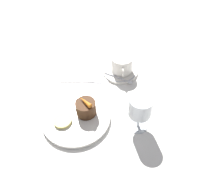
% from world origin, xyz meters
% --- Properties ---
extents(ground_plane, '(3.00, 3.00, 0.00)m').
position_xyz_m(ground_plane, '(0.00, 0.00, 0.00)').
color(ground_plane, white).
extents(dinner_plate, '(0.22, 0.22, 0.01)m').
position_xyz_m(dinner_plate, '(-0.02, -0.02, 0.01)').
color(dinner_plate, white).
rests_on(dinner_plate, ground_plane).
extents(saucer, '(0.13, 0.13, 0.01)m').
position_xyz_m(saucer, '(-0.23, 0.14, 0.01)').
color(saucer, white).
rests_on(saucer, ground_plane).
extents(coffee_cup, '(0.11, 0.08, 0.07)m').
position_xyz_m(coffee_cup, '(-0.24, 0.14, 0.04)').
color(coffee_cup, white).
rests_on(coffee_cup, saucer).
extents(spoon, '(0.07, 0.11, 0.00)m').
position_xyz_m(spoon, '(-0.19, 0.13, 0.01)').
color(spoon, silver).
rests_on(spoon, saucer).
extents(wine_glass, '(0.07, 0.07, 0.13)m').
position_xyz_m(wine_glass, '(0.01, 0.17, 0.09)').
color(wine_glass, silver).
rests_on(wine_glass, ground_plane).
extents(fork, '(0.03, 0.19, 0.01)m').
position_xyz_m(fork, '(-0.19, 0.02, 0.00)').
color(fork, silver).
rests_on(fork, ground_plane).
extents(dessert_cake, '(0.06, 0.06, 0.05)m').
position_xyz_m(dessert_cake, '(-0.03, 0.01, 0.04)').
color(dessert_cake, '#4C2D19').
rests_on(dessert_cake, dinner_plate).
extents(carrot_garnish, '(0.05, 0.05, 0.01)m').
position_xyz_m(carrot_garnish, '(-0.03, 0.01, 0.07)').
color(carrot_garnish, orange).
rests_on(carrot_garnish, dessert_cake).
extents(pineapple_slice, '(0.06, 0.06, 0.01)m').
position_xyz_m(pineapple_slice, '(-0.00, -0.06, 0.02)').
color(pineapple_slice, '#EFE075').
rests_on(pineapple_slice, dinner_plate).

